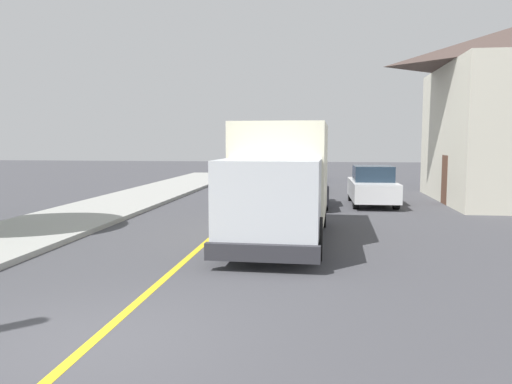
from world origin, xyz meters
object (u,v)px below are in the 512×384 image
Objects in this scene: parked_car_mid at (297,176)px; parked_van_across at (372,186)px; parked_car_far at (302,169)px; box_truck at (282,175)px; parked_car_near at (305,187)px.

parked_car_mid is 6.73m from parked_van_across.
parked_car_far is at bearing 90.35° from parked_car_mid.
box_truck is 8.56m from parked_van_across.
box_truck is 1.63× the size of parked_car_near.
parked_car_near is 13.62m from parked_car_far.
parked_car_mid is at bearing 90.86° from box_truck.
parked_car_near and parked_car_mid have the same top height.
parked_car_near is at bearing -87.21° from parked_car_far.
parked_car_far is at bearing 92.79° from parked_car_near.
parked_car_near is 2.90m from parked_van_across.
parked_car_mid is at bearing -89.65° from parked_car_far.
parked_car_far is (-0.66, 13.61, 0.00)m from parked_car_near.
box_truck reaches higher than parked_car_near.
parked_car_mid is 1.01× the size of parked_van_across.
parked_car_mid and parked_car_far have the same top height.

